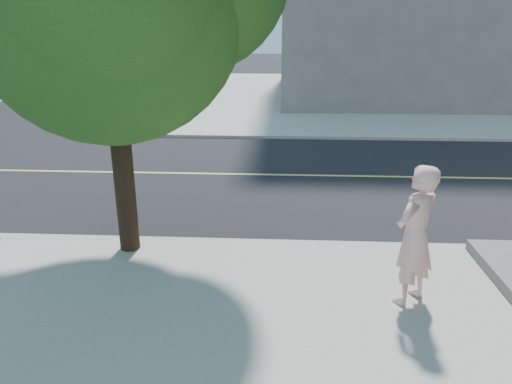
{
  "coord_description": "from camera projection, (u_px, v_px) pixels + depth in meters",
  "views": [
    {
      "loc": [
        5.11,
        -8.14,
        3.84
      ],
      "look_at": [
        4.69,
        -0.74,
        1.3
      ],
      "focal_mm": 33.63,
      "sensor_mm": 36.0,
      "label": 1
    }
  ],
  "objects": [
    {
      "name": "ground",
      "position": [
        15.0,
        239.0,
        9.21
      ],
      "size": [
        140.0,
        140.0,
        0.0
      ],
      "primitive_type": "plane",
      "color": "black",
      "rests_on": "ground"
    },
    {
      "name": "road_ew",
      "position": [
        100.0,
        172.0,
        13.45
      ],
      "size": [
        140.0,
        9.0,
        0.01
      ],
      "primitive_type": "cube",
      "color": "black",
      "rests_on": "ground"
    },
    {
      "name": "sidewalk_ne",
      "position": [
        423.0,
        94.0,
        28.78
      ],
      "size": [
        29.0,
        25.0,
        0.12
      ],
      "primitive_type": "cube",
      "color": "#A3A398",
      "rests_on": "ground"
    },
    {
      "name": "man_on_phone",
      "position": [
        415.0,
        236.0,
        6.6
      ],
      "size": [
        0.87,
        0.86,
        2.02
      ],
      "primitive_type": "imported",
      "rotation": [
        0.0,
        0.0,
        3.9
      ],
      "color": "beige",
      "rests_on": "sidewalk_se"
    }
  ]
}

